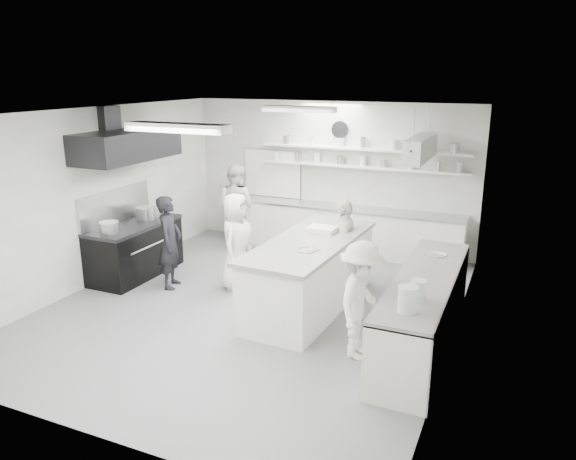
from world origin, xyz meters
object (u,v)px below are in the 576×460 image
at_px(stove, 135,251).
at_px(cook_stove, 170,242).
at_px(back_counter, 338,229).
at_px(right_counter, 424,312).
at_px(prep_island, 310,275).
at_px(cook_back, 235,206).

bearing_deg(stove, cook_stove, -13.24).
height_order(back_counter, right_counter, right_counter).
xyz_separation_m(back_counter, right_counter, (2.35, -3.40, 0.01)).
bearing_deg(prep_island, cook_back, 141.61).
bearing_deg(right_counter, stove, 173.48).
xyz_separation_m(stove, prep_island, (3.41, -0.04, 0.07)).
relative_size(cook_stove, cook_back, 0.90).
xyz_separation_m(stove, cook_stove, (0.93, -0.22, 0.35)).
xyz_separation_m(back_counter, prep_island, (0.51, -2.84, 0.06)).
relative_size(stove, back_counter, 0.36).
distance_m(stove, back_counter, 4.03).
distance_m(stove, cook_stove, 1.02).
bearing_deg(prep_island, right_counter, -14.20).
height_order(right_counter, cook_back, cook_back).
bearing_deg(stove, prep_island, -0.69).
bearing_deg(cook_stove, right_counter, -112.80).
xyz_separation_m(right_counter, cook_back, (-4.40, 2.79, 0.41)).
distance_m(cook_stove, cook_back, 2.41).
bearing_deg(right_counter, cook_back, 147.67).
bearing_deg(prep_island, back_counter, 102.76).
relative_size(right_counter, prep_island, 1.17).
distance_m(prep_island, cook_stove, 2.50).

